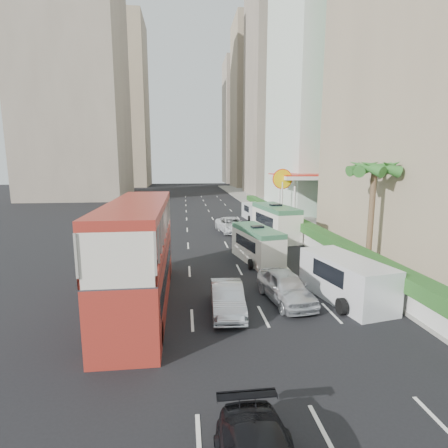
{
  "coord_description": "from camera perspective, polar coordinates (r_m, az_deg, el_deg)",
  "views": [
    {
      "loc": [
        -3.84,
        -16.46,
        6.84
      ],
      "look_at": [
        -1.5,
        4.0,
        3.2
      ],
      "focal_mm": 28.0,
      "sensor_mm": 36.0,
      "label": 1
    }
  ],
  "objects": [
    {
      "name": "panel_van_far",
      "position": [
        42.81,
        4.88,
        2.05
      ],
      "size": [
        2.27,
        4.79,
        1.85
      ],
      "primitive_type": "cube",
      "rotation": [
        0.0,
        0.0,
        0.09
      ],
      "color": "silver",
      "rests_on": "ground"
    },
    {
      "name": "tower_left_a",
      "position": [
        76.68,
        -23.63,
        23.71
      ],
      "size": [
        18.0,
        18.0,
        52.0
      ],
      "primitive_type": "cube",
      "color": "gray",
      "rests_on": "ground"
    },
    {
      "name": "sidewalk",
      "position": [
        43.92,
        10.56,
        1.01
      ],
      "size": [
        6.0,
        120.0,
        0.18
      ],
      "primitive_type": "cube",
      "color": "#99968C",
      "rests_on": "ground"
    },
    {
      "name": "panel_van_near",
      "position": [
        18.77,
        19.21,
        -8.47
      ],
      "size": [
        3.12,
        5.65,
        2.14
      ],
      "primitive_type": "cube",
      "rotation": [
        0.0,
        0.0,
        0.19
      ],
      "color": "silver",
      "rests_on": "ground"
    },
    {
      "name": "tower_mid",
      "position": [
        79.69,
        10.4,
        23.04
      ],
      "size": [
        16.0,
        16.0,
        50.0
      ],
      "primitive_type": "cube",
      "color": "gray",
      "rests_on": "ground"
    },
    {
      "name": "ground_plane",
      "position": [
        18.23,
        6.26,
        -12.07
      ],
      "size": [
        200.0,
        200.0,
        0.0
      ],
      "primitive_type": "plane",
      "color": "black",
      "rests_on": "ground"
    },
    {
      "name": "kerb_wall",
      "position": [
        32.65,
        11.51,
        -1.05
      ],
      "size": [
        0.3,
        44.0,
        1.0
      ],
      "primitive_type": "cube",
      "color": "silver",
      "rests_on": "sidewalk"
    },
    {
      "name": "car_silver_lane_a",
      "position": [
        16.7,
        0.54,
        -14.16
      ],
      "size": [
        1.61,
        4.15,
        1.35
      ],
      "primitive_type": "imported",
      "rotation": [
        0.0,
        0.0,
        -0.04
      ],
      "color": "silver",
      "rests_on": "ground"
    },
    {
      "name": "hedge",
      "position": [
        32.5,
        11.56,
        0.42
      ],
      "size": [
        1.1,
        44.0,
        0.7
      ],
      "primitive_type": "cube",
      "color": "#2D6626",
      "rests_on": "kerb_wall"
    },
    {
      "name": "tower_left_b",
      "position": [
        109.2,
        -16.88,
        18.12
      ],
      "size": [
        16.0,
        16.0,
        46.0
      ],
      "primitive_type": "cube",
      "color": "tan",
      "rests_on": "ground"
    },
    {
      "name": "tower_far_a",
      "position": [
        101.77,
        5.66,
        18.55
      ],
      "size": [
        14.0,
        14.0,
        44.0
      ],
      "primitive_type": "cube",
      "color": "tan",
      "rests_on": "ground"
    },
    {
      "name": "double_decker_bus",
      "position": [
        17.15,
        -13.6,
        -4.82
      ],
      "size": [
        2.5,
        11.0,
        5.06
      ],
      "primitive_type": "cube",
      "color": "#A42B20",
      "rests_on": "ground"
    },
    {
      "name": "minibus_far",
      "position": [
        32.18,
        8.38,
        0.34
      ],
      "size": [
        3.06,
        6.93,
        2.97
      ],
      "primitive_type": "cube",
      "rotation": [
        0.0,
        0.0,
        0.13
      ],
      "color": "silver",
      "rests_on": "ground"
    },
    {
      "name": "tower_far_b",
      "position": [
        122.95,
        3.41,
        16.15
      ],
      "size": [
        14.0,
        14.0,
        40.0
      ],
      "primitive_type": "cube",
      "color": "gray",
      "rests_on": "ground"
    },
    {
      "name": "shell_station",
      "position": [
        42.01,
        12.78,
        4.19
      ],
      "size": [
        6.5,
        8.0,
        5.5
      ],
      "primitive_type": "cube",
      "color": "silver",
      "rests_on": "ground"
    },
    {
      "name": "car_silver_lane_b",
      "position": [
        18.12,
        9.95,
        -12.31
      ],
      "size": [
        2.36,
        4.66,
        1.52
      ],
      "primitive_type": "imported",
      "rotation": [
        0.0,
        0.0,
        0.13
      ],
      "color": "silver",
      "rests_on": "ground"
    },
    {
      "name": "palm_tree",
      "position": [
        23.79,
        22.86,
        0.87
      ],
      "size": [
        0.36,
        0.36,
        6.4
      ],
      "primitive_type": "cylinder",
      "color": "brown",
      "rests_on": "sidewalk"
    },
    {
      "name": "van_asset",
      "position": [
        34.91,
        1.23,
        -1.27
      ],
      "size": [
        3.09,
        5.37,
        1.41
      ],
      "primitive_type": "imported",
      "rotation": [
        0.0,
        0.0,
        0.15
      ],
      "color": "silver",
      "rests_on": "ground"
    },
    {
      "name": "minibus_near",
      "position": [
        24.45,
        5.42,
        -3.37
      ],
      "size": [
        2.85,
        5.65,
        2.39
      ],
      "primitive_type": "cube",
      "rotation": [
        0.0,
        0.0,
        0.2
      ],
      "color": "silver",
      "rests_on": "ground"
    }
  ]
}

